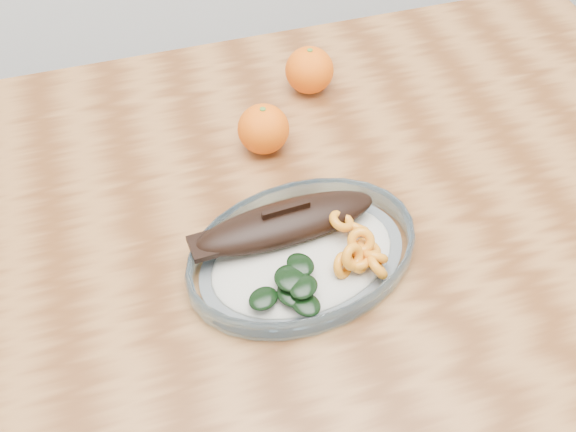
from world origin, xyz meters
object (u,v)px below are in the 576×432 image
(plated_meal, at_px, (302,252))
(orange_right, at_px, (309,70))
(dining_table, at_px, (305,257))
(orange_left, at_px, (263,129))

(plated_meal, height_order, orange_right, plated_meal)
(dining_table, xyz_separation_m, plated_meal, (-0.03, -0.08, 0.12))
(orange_left, bearing_deg, dining_table, -80.49)
(orange_right, bearing_deg, orange_left, -133.15)
(orange_right, bearing_deg, dining_table, -108.84)
(plated_meal, relative_size, orange_left, 8.57)
(plated_meal, distance_m, orange_right, 0.34)
(orange_left, relative_size, orange_right, 0.98)
(dining_table, relative_size, orange_left, 16.91)
(plated_meal, height_order, orange_left, plated_meal)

